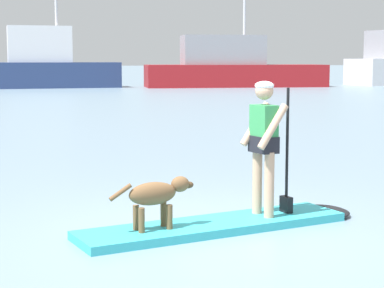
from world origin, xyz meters
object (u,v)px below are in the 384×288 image
(dog, at_px, (157,195))
(moored_boat_center, at_px, (232,68))
(moored_boat_outer, at_px, (47,65))
(paddleboard, at_px, (230,224))
(person_paddler, at_px, (265,139))

(dog, relative_size, moored_boat_center, 0.08)
(moored_boat_outer, bearing_deg, dog, -91.29)
(moored_boat_center, bearing_deg, paddleboard, -108.07)
(person_paddler, height_order, dog, person_paddler)
(person_paddler, distance_m, moored_boat_center, 41.51)
(person_paddler, height_order, moored_boat_outer, moored_boat_outer)
(person_paddler, relative_size, dog, 1.60)
(moored_boat_outer, bearing_deg, paddleboard, -90.00)
(moored_boat_outer, bearing_deg, person_paddler, -89.35)
(paddleboard, xyz_separation_m, dog, (-0.94, -0.22, 0.44))
(moored_boat_center, bearing_deg, person_paddler, -107.50)
(paddleboard, xyz_separation_m, moored_boat_outer, (-0.00, 41.38, 1.54))
(dog, bearing_deg, paddleboard, 13.41)
(paddleboard, height_order, person_paddler, person_paddler)
(paddleboard, bearing_deg, person_paddler, 13.41)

